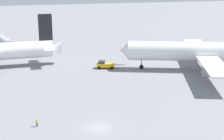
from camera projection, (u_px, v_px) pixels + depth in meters
ground_plane at (98, 128)px, 64.46m from camera, size 600.00×600.00×0.00m
airliner_being_pushed at (199, 52)px, 102.96m from camera, size 46.72×48.97×17.69m
pushback_tug at (105, 65)px, 105.98m from camera, size 8.77×4.16×2.81m
ground_crew_ramp_agent_by_cones at (37, 122)px, 64.78m from camera, size 0.36×0.36×1.56m
jet_bridge at (3, 41)px, 130.46m from camera, size 7.46×17.00×5.75m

